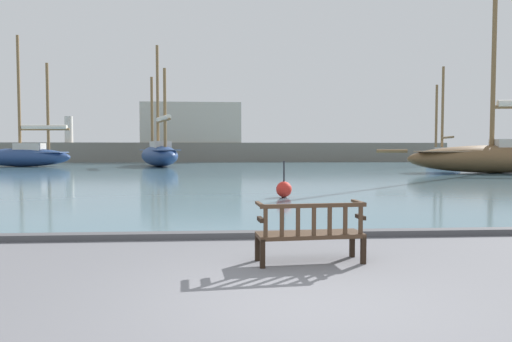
{
  "coord_description": "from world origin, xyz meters",
  "views": [
    {
      "loc": [
        -0.79,
        -4.89,
        1.71
      ],
      "look_at": [
        0.25,
        10.0,
        1.0
      ],
      "focal_mm": 32.0,
      "sensor_mm": 36.0,
      "label": 1
    }
  ],
  "objects_px": {
    "park_bench": "(310,232)",
    "sailboat_far_starboard": "(497,155)",
    "sailboat_nearest_starboard": "(159,153)",
    "channel_buoy": "(284,189)",
    "sailboat_distant_harbor": "(23,154)",
    "sailboat_far_port": "(442,156)"
  },
  "relations": [
    {
      "from": "park_bench",
      "to": "sailboat_far_starboard",
      "type": "relative_size",
      "value": 0.11
    },
    {
      "from": "sailboat_distant_harbor",
      "to": "sailboat_far_port",
      "type": "relative_size",
      "value": 1.23
    },
    {
      "from": "sailboat_distant_harbor",
      "to": "sailboat_nearest_starboard",
      "type": "height_order",
      "value": "sailboat_distant_harbor"
    },
    {
      "from": "sailboat_distant_harbor",
      "to": "sailboat_nearest_starboard",
      "type": "bearing_deg",
      "value": -1.25
    },
    {
      "from": "sailboat_far_starboard",
      "to": "sailboat_distant_harbor",
      "type": "bearing_deg",
      "value": 159.06
    },
    {
      "from": "park_bench",
      "to": "sailboat_far_starboard",
      "type": "xyz_separation_m",
      "value": [
        17.46,
        23.39,
        0.82
      ]
    },
    {
      "from": "park_bench",
      "to": "sailboat_distant_harbor",
      "type": "distance_m",
      "value": 42.92
    },
    {
      "from": "park_bench",
      "to": "sailboat_nearest_starboard",
      "type": "relative_size",
      "value": 0.14
    },
    {
      "from": "sailboat_distant_harbor",
      "to": "sailboat_far_starboard",
      "type": "distance_m",
      "value": 40.39
    },
    {
      "from": "sailboat_nearest_starboard",
      "to": "sailboat_far_port",
      "type": "height_order",
      "value": "sailboat_nearest_starboard"
    },
    {
      "from": "sailboat_far_starboard",
      "to": "channel_buoy",
      "type": "xyz_separation_m",
      "value": [
        -16.73,
        -14.75,
        -0.93
      ]
    },
    {
      "from": "park_bench",
      "to": "sailboat_far_port",
      "type": "height_order",
      "value": "sailboat_far_port"
    },
    {
      "from": "sailboat_distant_harbor",
      "to": "channel_buoy",
      "type": "relative_size",
      "value": 9.94
    },
    {
      "from": "sailboat_distant_harbor",
      "to": "sailboat_nearest_starboard",
      "type": "xyz_separation_m",
      "value": [
        12.71,
        -0.28,
        0.06
      ]
    },
    {
      "from": "sailboat_distant_harbor",
      "to": "channel_buoy",
      "type": "xyz_separation_m",
      "value": [
        20.99,
        -29.18,
        -0.93
      ]
    },
    {
      "from": "sailboat_far_starboard",
      "to": "sailboat_nearest_starboard",
      "type": "relative_size",
      "value": 1.3
    },
    {
      "from": "park_bench",
      "to": "sailboat_nearest_starboard",
      "type": "height_order",
      "value": "sailboat_nearest_starboard"
    },
    {
      "from": "park_bench",
      "to": "sailboat_distant_harbor",
      "type": "xyz_separation_m",
      "value": [
        -20.26,
        37.83,
        0.82
      ]
    },
    {
      "from": "park_bench",
      "to": "sailboat_nearest_starboard",
      "type": "distance_m",
      "value": 38.31
    },
    {
      "from": "channel_buoy",
      "to": "sailboat_nearest_starboard",
      "type": "bearing_deg",
      "value": 106.0
    },
    {
      "from": "sailboat_far_starboard",
      "to": "sailboat_far_port",
      "type": "distance_m",
      "value": 14.92
    },
    {
      "from": "sailboat_nearest_starboard",
      "to": "channel_buoy",
      "type": "height_order",
      "value": "sailboat_nearest_starboard"
    }
  ]
}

